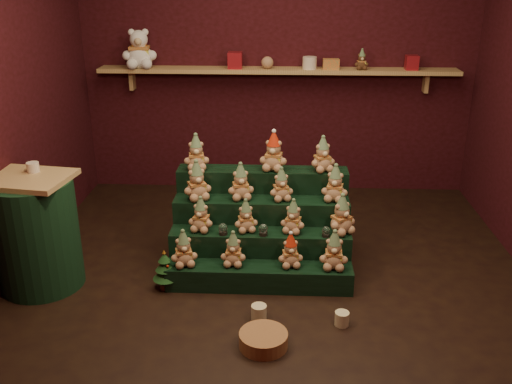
{
  "coord_description": "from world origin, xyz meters",
  "views": [
    {
      "loc": [
        0.05,
        -3.89,
        2.26
      ],
      "look_at": [
        -0.14,
        0.25,
        0.62
      ],
      "focal_mm": 40.0,
      "sensor_mm": 36.0,
      "label": 1
    }
  ],
  "objects_px": {
    "snow_globe_a": "(223,229)",
    "mini_christmas_tree": "(165,270)",
    "mug_left": "(259,312)",
    "wicker_basket": "(263,340)",
    "snow_globe_c": "(326,232)",
    "mug_right": "(342,319)",
    "white_bear": "(139,43)",
    "side_table": "(37,233)",
    "snow_globe_b": "(263,230)",
    "brown_bear": "(362,60)",
    "riser_tier_front": "(259,277)"
  },
  "relations": [
    {
      "from": "snow_globe_a",
      "to": "mini_christmas_tree",
      "type": "distance_m",
      "value": 0.53
    },
    {
      "from": "mug_left",
      "to": "wicker_basket",
      "type": "distance_m",
      "value": 0.3
    },
    {
      "from": "snow_globe_c",
      "to": "mug_right",
      "type": "bearing_deg",
      "value": -82.59
    },
    {
      "from": "wicker_basket",
      "to": "white_bear",
      "type": "height_order",
      "value": "white_bear"
    },
    {
      "from": "snow_globe_a",
      "to": "white_bear",
      "type": "bearing_deg",
      "value": 118.7
    },
    {
      "from": "side_table",
      "to": "snow_globe_c",
      "type": "bearing_deg",
      "value": 13.16
    },
    {
      "from": "snow_globe_b",
      "to": "white_bear",
      "type": "height_order",
      "value": "white_bear"
    },
    {
      "from": "side_table",
      "to": "mug_right",
      "type": "bearing_deg",
      "value": -2.88
    },
    {
      "from": "snow_globe_b",
      "to": "wicker_basket",
      "type": "relative_size",
      "value": 0.3
    },
    {
      "from": "mini_christmas_tree",
      "to": "white_bear",
      "type": "distance_m",
      "value": 2.53
    },
    {
      "from": "snow_globe_c",
      "to": "mug_right",
      "type": "distance_m",
      "value": 0.72
    },
    {
      "from": "mini_christmas_tree",
      "to": "brown_bear",
      "type": "bearing_deg",
      "value": 51.14
    },
    {
      "from": "mug_right",
      "to": "wicker_basket",
      "type": "bearing_deg",
      "value": -153.58
    },
    {
      "from": "riser_tier_front",
      "to": "brown_bear",
      "type": "height_order",
      "value": "brown_bear"
    },
    {
      "from": "snow_globe_c",
      "to": "side_table",
      "type": "height_order",
      "value": "side_table"
    },
    {
      "from": "snow_globe_b",
      "to": "snow_globe_c",
      "type": "height_order",
      "value": "snow_globe_b"
    },
    {
      "from": "brown_bear",
      "to": "mug_left",
      "type": "bearing_deg",
      "value": -114.78
    },
    {
      "from": "mug_right",
      "to": "snow_globe_c",
      "type": "bearing_deg",
      "value": 97.41
    },
    {
      "from": "brown_bear",
      "to": "mini_christmas_tree",
      "type": "bearing_deg",
      "value": -132.83
    },
    {
      "from": "side_table",
      "to": "brown_bear",
      "type": "bearing_deg",
      "value": 46.07
    },
    {
      "from": "snow_globe_b",
      "to": "mug_left",
      "type": "height_order",
      "value": "snow_globe_b"
    },
    {
      "from": "snow_globe_c",
      "to": "white_bear",
      "type": "distance_m",
      "value": 2.79
    },
    {
      "from": "riser_tier_front",
      "to": "side_table",
      "type": "xyz_separation_m",
      "value": [
        -1.65,
        -0.02,
        0.34
      ]
    },
    {
      "from": "snow_globe_a",
      "to": "wicker_basket",
      "type": "relative_size",
      "value": 0.29
    },
    {
      "from": "mug_right",
      "to": "wicker_basket",
      "type": "height_order",
      "value": "same"
    },
    {
      "from": "side_table",
      "to": "mini_christmas_tree",
      "type": "height_order",
      "value": "side_table"
    },
    {
      "from": "snow_globe_c",
      "to": "white_bear",
      "type": "relative_size",
      "value": 0.17
    },
    {
      "from": "white_bear",
      "to": "brown_bear",
      "type": "relative_size",
      "value": 2.46
    },
    {
      "from": "snow_globe_c",
      "to": "wicker_basket",
      "type": "relative_size",
      "value": 0.26
    },
    {
      "from": "snow_globe_b",
      "to": "white_bear",
      "type": "bearing_deg",
      "value": 125.63
    },
    {
      "from": "wicker_basket",
      "to": "riser_tier_front",
      "type": "bearing_deg",
      "value": 94.56
    },
    {
      "from": "side_table",
      "to": "wicker_basket",
      "type": "bearing_deg",
      "value": -14.0
    },
    {
      "from": "side_table",
      "to": "brown_bear",
      "type": "height_order",
      "value": "brown_bear"
    },
    {
      "from": "white_bear",
      "to": "brown_bear",
      "type": "height_order",
      "value": "white_bear"
    },
    {
      "from": "snow_globe_a",
      "to": "mug_right",
      "type": "xyz_separation_m",
      "value": [
        0.86,
        -0.62,
        -0.36
      ]
    },
    {
      "from": "side_table",
      "to": "white_bear",
      "type": "height_order",
      "value": "white_bear"
    },
    {
      "from": "riser_tier_front",
      "to": "mini_christmas_tree",
      "type": "xyz_separation_m",
      "value": [
        -0.7,
        -0.05,
        0.07
      ]
    },
    {
      "from": "snow_globe_a",
      "to": "mug_left",
      "type": "relative_size",
      "value": 0.87
    },
    {
      "from": "snow_globe_c",
      "to": "side_table",
      "type": "bearing_deg",
      "value": -175.09
    },
    {
      "from": "wicker_basket",
      "to": "white_bear",
      "type": "distance_m",
      "value": 3.37
    },
    {
      "from": "riser_tier_front",
      "to": "snow_globe_a",
      "type": "bearing_deg",
      "value": 150.49
    },
    {
      "from": "mug_left",
      "to": "white_bear",
      "type": "bearing_deg",
      "value": 118.35
    },
    {
      "from": "snow_globe_c",
      "to": "side_table",
      "type": "relative_size",
      "value": 0.09
    },
    {
      "from": "mini_christmas_tree",
      "to": "mug_left",
      "type": "xyz_separation_m",
      "value": [
        0.72,
        -0.37,
        -0.1
      ]
    },
    {
      "from": "riser_tier_front",
      "to": "white_bear",
      "type": "bearing_deg",
      "value": 122.87
    },
    {
      "from": "mini_christmas_tree",
      "to": "mug_right",
      "type": "height_order",
      "value": "mini_christmas_tree"
    },
    {
      "from": "snow_globe_a",
      "to": "white_bear",
      "type": "distance_m",
      "value": 2.37
    },
    {
      "from": "side_table",
      "to": "mini_christmas_tree",
      "type": "xyz_separation_m",
      "value": [
        0.95,
        -0.02,
        -0.28
      ]
    },
    {
      "from": "snow_globe_a",
      "to": "side_table",
      "type": "xyz_separation_m",
      "value": [
        -1.37,
        -0.18,
        0.03
      ]
    },
    {
      "from": "snow_globe_b",
      "to": "white_bear",
      "type": "relative_size",
      "value": 0.2
    }
  ]
}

